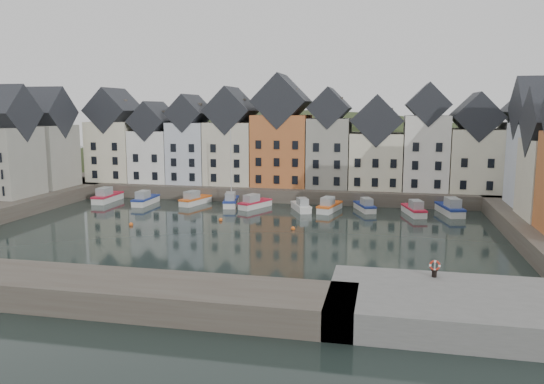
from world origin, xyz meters
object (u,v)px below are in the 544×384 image
(boat_a, at_px, (107,197))
(mooring_bollard, at_px, (434,273))
(life_ring_post, at_px, (435,266))
(boat_d, at_px, (231,201))

(boat_a, relative_size, mooring_bollard, 11.96)
(life_ring_post, bearing_deg, mooring_bollard, 88.80)
(boat_d, bearing_deg, mooring_bollard, -64.44)
(boat_a, bearing_deg, boat_d, 1.59)
(boat_d, xyz_separation_m, life_ring_post, (26.12, -35.10, 2.11))
(mooring_bollard, xyz_separation_m, life_ring_post, (-0.00, -0.04, 0.55))
(boat_d, relative_size, life_ring_post, 8.89)
(boat_a, bearing_deg, life_ring_post, -37.40)
(boat_d, bearing_deg, life_ring_post, -64.47)
(boat_a, height_order, life_ring_post, life_ring_post)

